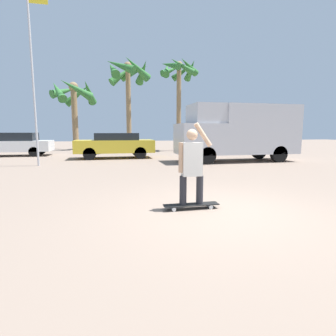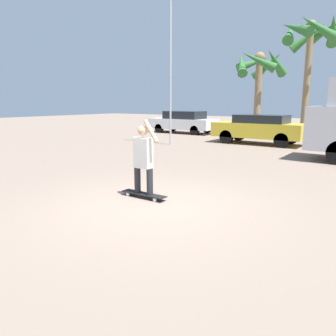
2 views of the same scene
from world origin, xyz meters
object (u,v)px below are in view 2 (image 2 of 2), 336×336
skateboard (144,194)px  parked_car_yellow (259,128)px  parked_car_white (183,122)px  palm_tree_far_left (259,68)px  person_skateboarder (143,156)px  palm_tree_center_background (311,38)px  flagpole (171,54)px

skateboard → parked_car_yellow: 10.85m
skateboard → parked_car_yellow: (-1.28, 10.75, 0.71)m
parked_car_white → palm_tree_far_left: size_ratio=0.78×
skateboard → person_skateboarder: size_ratio=0.69×
palm_tree_far_left → parked_car_white: bearing=-119.9°
parked_car_white → palm_tree_center_background: 8.99m
parked_car_white → palm_tree_center_background: (7.46, 1.45, 4.81)m
skateboard → flagpole: size_ratio=0.15×
palm_tree_far_left → flagpole: bearing=-91.3°
person_skateboarder → flagpole: (-4.73, 7.95, 3.36)m
palm_tree_center_background → flagpole: (-4.60, -7.07, -1.30)m
person_skateboarder → parked_car_white: bearing=119.2°
parked_car_white → palm_tree_far_left: palm_tree_far_left is taller
parked_car_white → palm_tree_center_background: bearing=11.0°
skateboard → palm_tree_center_background: bearing=90.5°
palm_tree_far_left → flagpole: 11.03m
flagpole → palm_tree_far_left: bearing=88.7°
skateboard → person_skateboarder: person_skateboarder is taller
palm_tree_center_background → palm_tree_far_left: size_ratio=1.15×
person_skateboarder → palm_tree_center_background: bearing=90.5°
person_skateboarder → parked_car_yellow: (-1.28, 10.75, -0.14)m
skateboard → palm_tree_center_background: size_ratio=0.17×
palm_tree_center_background → parked_car_white: bearing=-169.0°
palm_tree_center_background → flagpole: bearing=-123.0°
skateboard → flagpole: 10.17m
parked_car_white → skateboard: bearing=-60.8°
skateboard → person_skateboarder: 0.85m
parked_car_yellow → person_skateboarder: bearing=-83.2°
skateboard → parked_car_white: (-7.59, 13.57, 0.70)m
person_skateboarder → flagpole: bearing=120.7°
person_skateboarder → parked_car_yellow: size_ratio=0.36×
person_skateboarder → parked_car_yellow: 10.82m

